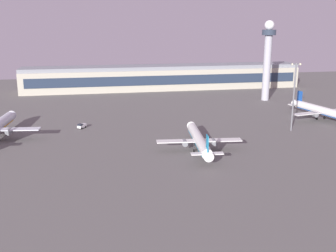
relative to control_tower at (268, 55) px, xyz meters
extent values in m
plane|color=#605E5B|center=(-65.27, -88.27, -26.52)|extent=(416.00, 416.00, 0.00)
cube|color=#B2AD99|center=(-52.87, 51.07, -19.52)|extent=(189.74, 22.00, 14.00)
cube|color=#263347|center=(-52.87, 39.87, -18.82)|extent=(182.15, 0.40, 6.16)
cube|color=gray|center=(-52.87, 51.07, -11.32)|extent=(189.74, 19.80, 2.40)
cylinder|color=#A8A8B2|center=(0.00, 0.00, -7.47)|extent=(4.40, 4.40, 38.10)
cylinder|color=#2D3847|center=(0.00, 0.00, 13.07)|extent=(8.00, 8.00, 3.00)
sphere|color=silver|center=(0.00, 0.00, 17.09)|extent=(5.60, 5.60, 5.60)
cylinder|color=silver|center=(-63.76, -86.01, -22.53)|extent=(7.12, 35.28, 3.70)
cone|color=silver|center=(-61.94, -67.39, -22.53)|extent=(3.73, 2.67, 3.52)
cone|color=silver|center=(-65.61, -104.83, -22.53)|extent=(3.58, 3.04, 3.33)
cube|color=silver|center=(-63.86, -86.98, -22.72)|extent=(31.42, 6.93, 0.34)
cube|color=silver|center=(-65.43, -102.99, -22.33)|extent=(10.90, 3.38, 0.34)
cube|color=#1984B2|center=(-65.40, -102.69, -19.36)|extent=(0.60, 3.13, 6.33)
cylinder|color=slate|center=(-69.19, -86.46, -23.40)|extent=(2.48, 3.70, 2.14)
cylinder|color=slate|center=(-58.53, -87.51, -23.40)|extent=(2.48, 3.70, 2.14)
cube|color=#1984B2|center=(-63.76, -86.01, -23.54)|extent=(6.47, 32.45, 0.35)
cylinder|color=#333338|center=(-62.67, -74.84, -24.26)|extent=(0.27, 0.27, 3.46)
cylinder|color=black|center=(-62.67, -74.84, -25.99)|extent=(0.49, 1.10, 1.07)
cylinder|color=#333338|center=(-66.14, -88.23, -24.26)|extent=(0.27, 0.27, 3.46)
cylinder|color=black|center=(-66.14, -88.23, -25.99)|extent=(0.49, 1.10, 1.07)
cylinder|color=#333338|center=(-61.87, -88.65, -24.26)|extent=(0.27, 0.27, 3.46)
cylinder|color=black|center=(-61.87, -88.65, -25.99)|extent=(0.49, 1.10, 1.07)
cone|color=silver|center=(-138.14, -36.63, -21.87)|extent=(4.39, 3.18, 4.10)
cylinder|color=slate|center=(-134.57, -60.13, -22.89)|extent=(2.95, 4.35, 2.50)
cylinder|color=#333338|center=(-139.14, -45.29, -23.88)|extent=(0.32, 0.32, 4.03)
cylinder|color=black|center=(-139.14, -45.29, -25.90)|extent=(0.60, 1.29, 1.25)
cylinder|color=silver|center=(6.67, -53.87, -22.12)|extent=(12.18, 38.59, 4.08)
cone|color=silver|center=(2.25, -33.54, -22.12)|extent=(4.22, 3.71, 3.67)
cube|color=silver|center=(6.44, -52.82, -22.34)|extent=(34.44, 11.48, 0.38)
cube|color=silver|center=(2.68, -35.53, -21.91)|extent=(12.07, 5.02, 0.38)
cube|color=#19479E|center=(2.75, -35.84, -18.64)|extent=(1.04, 3.42, 6.97)
cylinder|color=slate|center=(12.20, -51.57, -23.09)|extent=(3.13, 4.27, 2.36)
cylinder|color=slate|center=(0.68, -54.07, -23.09)|extent=(3.13, 4.27, 2.36)
cube|color=#19479E|center=(6.67, -53.87, -23.25)|extent=(11.13, 35.49, 0.39)
cylinder|color=#333338|center=(8.40, -50.75, -24.03)|extent=(0.30, 0.30, 3.81)
cylinder|color=black|center=(8.40, -50.75, -25.93)|extent=(0.67, 1.24, 1.18)
cylinder|color=#333338|center=(3.79, -51.75, -24.03)|extent=(0.30, 0.30, 3.81)
cylinder|color=black|center=(3.79, -51.75, -25.93)|extent=(0.67, 1.24, 1.18)
cube|color=white|center=(-107.38, -47.84, -25.52)|extent=(2.86, 2.88, 1.10)
cube|color=#1E232D|center=(-107.38, -47.84, -24.62)|extent=(2.58, 2.58, 0.70)
cube|color=white|center=(-106.24, -46.34, -25.37)|extent=(2.98, 3.07, 1.40)
cylinder|color=black|center=(-106.88, -48.59, -26.07)|extent=(0.78, 0.90, 0.90)
cylinder|color=black|center=(-108.24, -47.57, -26.07)|extent=(0.78, 0.90, 0.90)
cylinder|color=black|center=(-105.26, -46.45, -26.07)|extent=(0.78, 0.90, 0.90)
cylinder|color=black|center=(-106.62, -45.42, -26.07)|extent=(0.78, 0.90, 0.90)
cylinder|color=slate|center=(-17.54, -67.52, -11.93)|extent=(0.70, 0.70, 29.19)
cube|color=slate|center=(-17.54, -67.52, 2.07)|extent=(4.80, 0.40, 0.40)
sphere|color=#F9EAB2|center=(-19.34, -67.52, 2.07)|extent=(0.90, 0.90, 0.90)
sphere|color=#F9EAB2|center=(-15.74, -67.52, 2.07)|extent=(0.90, 0.90, 0.90)
camera|label=1|loc=(-100.95, -223.52, 19.76)|focal=43.17mm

